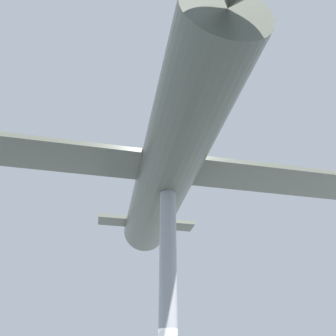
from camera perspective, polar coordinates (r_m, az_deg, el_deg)
The scene contains 2 objects.
support_pylon_central at distance 10.41m, azimuth -0.00°, elevation -21.25°, with size 0.55×0.55×6.82m.
suspended_airplane at distance 11.91m, azimuth 0.26°, elevation 0.73°, with size 14.97×13.94×3.45m.
Camera 1 is at (-1.49, 10.09, 1.34)m, focal length 35.00 mm.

